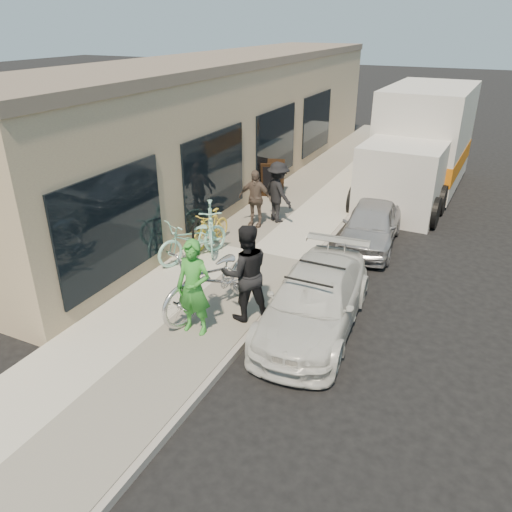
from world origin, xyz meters
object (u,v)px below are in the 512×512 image
(man_standing, at_px, (245,273))
(sedan_white, at_px, (315,300))
(bike_rack, at_px, (196,235))
(bystander_a, at_px, (278,192))
(tandem_bike, at_px, (215,279))
(cruiser_bike_b, at_px, (193,239))
(cruiser_bike_c, at_px, (211,228))
(cruiser_bike_a, at_px, (211,226))
(sedan_silver, at_px, (371,225))
(woman_rider, at_px, (194,288))
(sandwich_board, at_px, (273,179))
(bystander_b, at_px, (255,199))
(moving_truck, at_px, (420,147))

(man_standing, bearing_deg, sedan_white, 161.25)
(bike_rack, bearing_deg, bystander_a, 73.74)
(tandem_bike, distance_m, cruiser_bike_b, 2.37)
(sedan_white, xyz_separation_m, cruiser_bike_c, (-3.48, 2.17, 0.03))
(tandem_bike, distance_m, cruiser_bike_a, 2.92)
(tandem_bike, bearing_deg, bike_rack, 146.27)
(sedan_white, xyz_separation_m, cruiser_bike_b, (-3.43, 1.29, 0.09))
(bike_rack, bearing_deg, sedan_silver, 37.75)
(cruiser_bike_c, bearing_deg, woman_rider, -58.54)
(cruiser_bike_b, bearing_deg, sandwich_board, 113.85)
(cruiser_bike_c, bearing_deg, cruiser_bike_b, -81.51)
(sedan_white, relative_size, bystander_b, 2.58)
(sedan_silver, height_order, woman_rider, woman_rider)
(bystander_a, bearing_deg, cruiser_bike_a, 104.83)
(tandem_bike, bearing_deg, man_standing, 16.94)
(sedan_white, xyz_separation_m, moving_truck, (0.31, 9.37, 0.91))
(man_standing, distance_m, cruiser_bike_a, 3.32)
(sandwich_board, xyz_separation_m, cruiser_bike_c, (0.15, -4.14, -0.13))
(woman_rider, distance_m, bystander_a, 5.70)
(sedan_silver, bearing_deg, cruiser_bike_c, -154.74)
(man_standing, bearing_deg, bystander_a, -113.24)
(bike_rack, xyz_separation_m, man_standing, (2.27, -1.93, 0.42))
(bystander_b, bearing_deg, sedan_silver, 0.39)
(sandwich_board, relative_size, sedan_silver, 0.34)
(woman_rider, xyz_separation_m, cruiser_bike_c, (-1.67, 3.43, -0.44))
(cruiser_bike_b, bearing_deg, sedan_silver, 61.55)
(man_standing, distance_m, bystander_a, 5.04)
(sandwich_board, bearing_deg, bystander_b, -93.06)
(man_standing, xyz_separation_m, cruiser_bike_b, (-2.23, 1.74, -0.43))
(sandwich_board, relative_size, sedan_white, 0.28)
(man_standing, xyz_separation_m, bystander_a, (-1.42, 4.84, -0.10))
(cruiser_bike_b, height_order, cruiser_bike_c, cruiser_bike_b)
(sedan_white, xyz_separation_m, bystander_a, (-2.62, 4.38, 0.42))
(cruiser_bike_a, relative_size, bystander_a, 1.12)
(moving_truck, relative_size, bystander_b, 4.42)
(bike_rack, xyz_separation_m, bystander_a, (0.85, 2.90, 0.32))
(sedan_white, distance_m, cruiser_bike_a, 3.94)
(bike_rack, height_order, man_standing, man_standing)
(sedan_silver, relative_size, cruiser_bike_b, 1.69)
(sedan_white, height_order, cruiser_bike_a, cruiser_bike_a)
(sedan_white, relative_size, tandem_bike, 1.57)
(bike_rack, bearing_deg, man_standing, -40.43)
(moving_truck, distance_m, man_standing, 9.95)
(cruiser_bike_b, bearing_deg, bystander_a, 96.97)
(bystander_a, distance_m, bystander_b, 0.72)
(tandem_bike, distance_m, man_standing, 0.69)
(sedan_silver, distance_m, tandem_bike, 5.02)
(sandwich_board, height_order, cruiser_bike_a, cruiser_bike_a)
(woman_rider, height_order, bystander_a, woman_rider)
(bike_rack, bearing_deg, bystander_b, 79.56)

